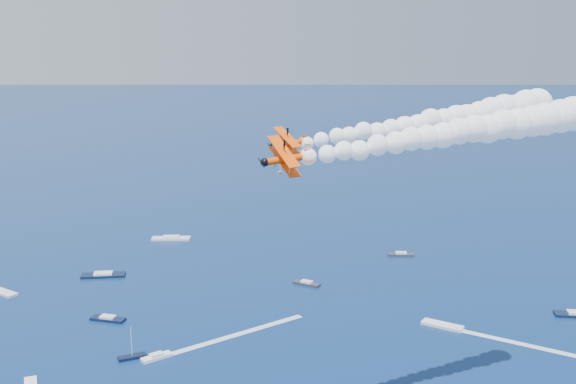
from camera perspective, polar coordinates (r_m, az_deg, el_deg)
biplane_lead at (r=109.13m, az=0.11°, el=3.92°), size 7.06×8.57×6.78m
biplane_trail at (r=91.29m, az=-0.13°, el=2.66°), size 7.95×9.63×7.72m
smoke_trail_lead at (r=122.43m, az=11.39°, el=5.57°), size 52.67×12.62×9.45m
smoke_trail_trail at (r=103.79m, az=13.53°, el=4.64°), size 52.92×17.53×9.45m
spectator_boats at (r=200.82m, az=-16.73°, el=-9.05°), size 235.01×162.97×0.70m
boat_wakes at (r=160.89m, az=0.83°, el=-14.25°), size 136.46×63.08×0.04m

